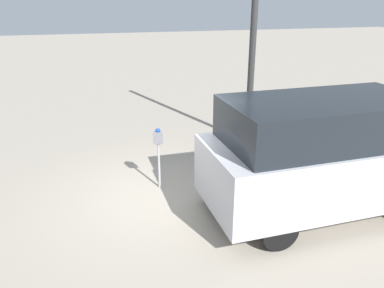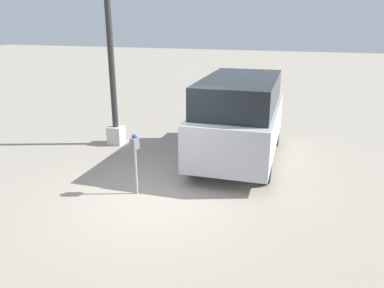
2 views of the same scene
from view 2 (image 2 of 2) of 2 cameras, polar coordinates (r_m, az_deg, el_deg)
name	(u,v)px [view 2 (image 2 of 2)]	position (r m, az deg, el deg)	size (l,w,h in m)	color
ground_plane	(155,197)	(8.32, -5.65, -7.98)	(80.00, 80.00, 0.00)	gray
parking_meter_near	(135,150)	(8.11, -8.68, -0.96)	(0.21, 0.14, 1.39)	#9E9EA3
lamp_post	(112,70)	(11.41, -12.12, 11.02)	(0.44, 0.44, 6.33)	beige
parked_van	(240,117)	(10.16, 7.26, 4.17)	(4.63, 2.10, 2.26)	#B2B2B7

